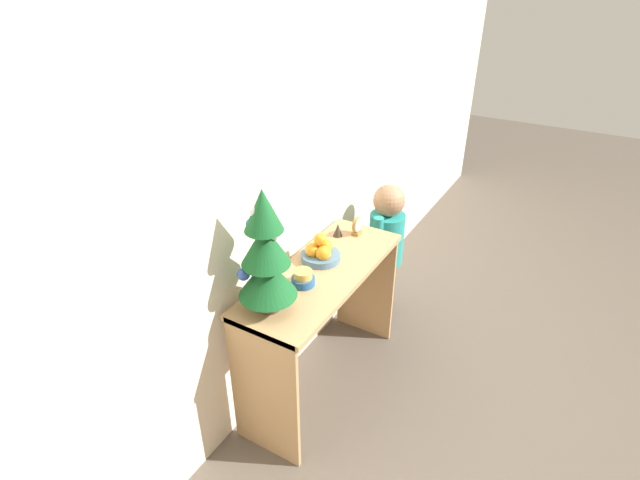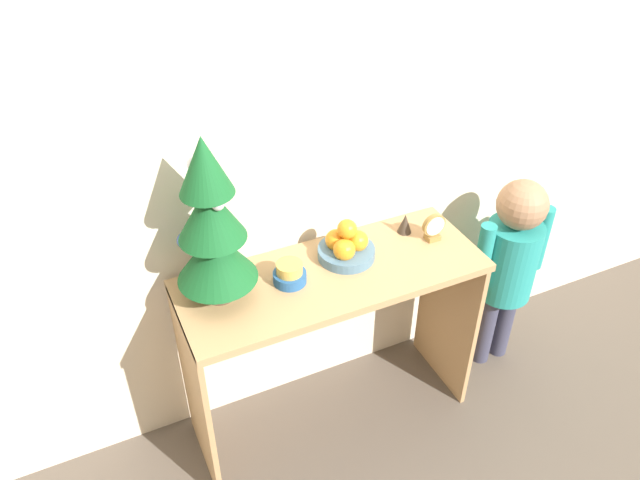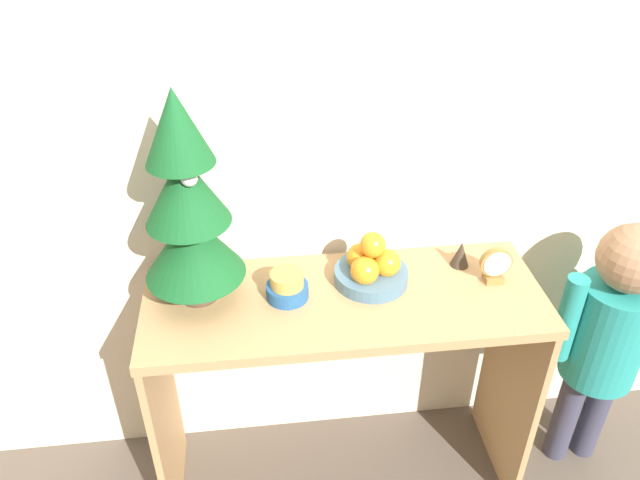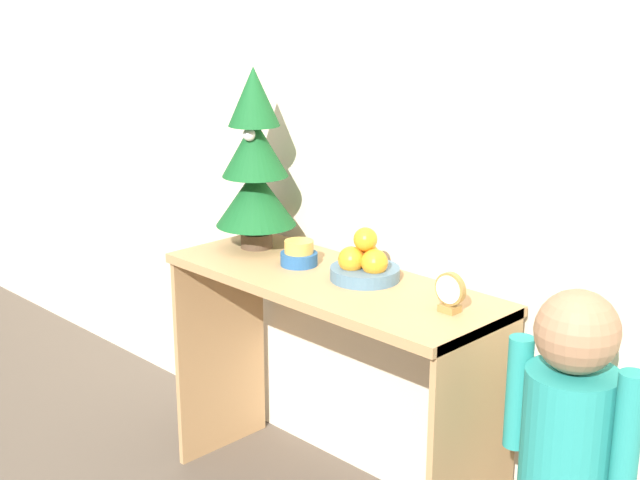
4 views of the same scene
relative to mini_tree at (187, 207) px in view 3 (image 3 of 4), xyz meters
name	(u,v)px [view 3 (image 3 of 4)]	position (x,y,z in m)	size (l,w,h in m)	color
back_wall	(334,95)	(0.39, 0.20, 0.20)	(7.00, 0.05, 2.50)	beige
console_table	(343,347)	(0.39, -0.05, -0.47)	(1.10, 0.41, 0.77)	tan
mini_tree	(187,207)	(0.00, 0.00, 0.00)	(0.26, 0.26, 0.59)	#4C3828
fruit_bowl	(371,267)	(0.48, 0.01, -0.24)	(0.21, 0.21, 0.16)	#476B84
singing_bowl	(287,287)	(0.24, -0.03, -0.25)	(0.12, 0.12, 0.08)	#235189
desk_clock	(496,265)	(0.82, -0.03, -0.23)	(0.09, 0.04, 0.11)	olive
figurine	(461,254)	(0.75, 0.05, -0.24)	(0.05, 0.05, 0.08)	#382D23
child_figure	(610,327)	(1.21, -0.06, -0.48)	(0.35, 0.23, 0.93)	#38384C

